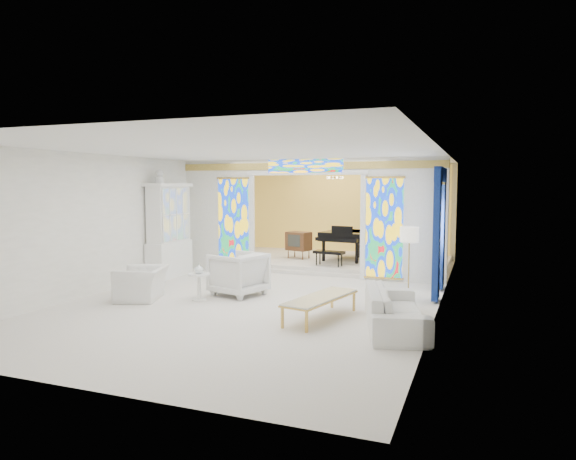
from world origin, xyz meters
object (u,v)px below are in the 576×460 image
at_px(sofa, 395,309).
at_px(coffee_table, 321,298).
at_px(armchair_left, 142,283).
at_px(armchair_right, 238,274).
at_px(tv_console, 299,241).
at_px(grand_piano, 354,236).
at_px(china_cabinet, 169,231).

distance_m(sofa, coffee_table, 1.32).
xyz_separation_m(armchair_left, sofa, (5.19, -0.32, -0.00)).
height_order(armchair_right, tv_console, tv_console).
relative_size(armchair_right, grand_piano, 0.39).
distance_m(armchair_left, armchair_right, 1.99).
height_order(armchair_left, tv_console, tv_console).
xyz_separation_m(coffee_table, grand_piano, (-0.87, 6.10, 0.49)).
bearing_deg(coffee_table, tv_console, 113.04).
xyz_separation_m(armchair_left, grand_piano, (3.01, 5.91, 0.53)).
bearing_deg(tv_console, coffee_table, -50.71).
height_order(china_cabinet, sofa, china_cabinet).
bearing_deg(sofa, tv_console, 17.80).
xyz_separation_m(china_cabinet, grand_piano, (3.99, 3.44, -0.31)).
relative_size(china_cabinet, sofa, 1.22).
bearing_deg(china_cabinet, tv_console, 51.97).
relative_size(armchair_left, sofa, 0.46).
height_order(sofa, tv_console, tv_console).
distance_m(armchair_left, tv_console, 5.75).
relative_size(armchair_left, grand_piano, 0.39).
xyz_separation_m(coffee_table, tv_console, (-2.44, 5.75, 0.32)).
height_order(china_cabinet, grand_piano, china_cabinet).
bearing_deg(china_cabinet, armchair_left, -68.46).
bearing_deg(tv_console, china_cabinet, -111.78).
bearing_deg(grand_piano, sofa, -62.34).
distance_m(armchair_left, grand_piano, 6.65).
height_order(armchair_right, sofa, armchair_right).
bearing_deg(china_cabinet, grand_piano, 40.75).
relative_size(armchair_right, coffee_table, 0.53).
height_order(armchair_left, coffee_table, armchair_left).
relative_size(china_cabinet, armchair_right, 2.71).
height_order(china_cabinet, coffee_table, china_cabinet).
xyz_separation_m(armchair_right, sofa, (3.53, -1.42, -0.13)).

